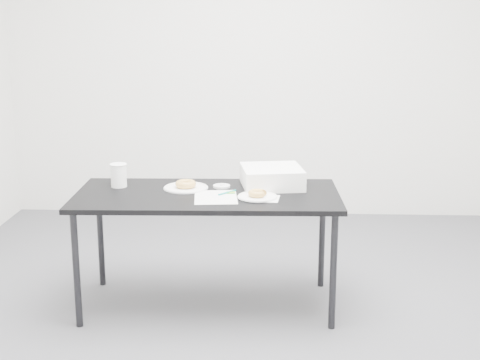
{
  "coord_description": "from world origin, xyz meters",
  "views": [
    {
      "loc": [
        0.17,
        -3.5,
        1.64
      ],
      "look_at": [
        0.0,
        0.02,
        0.77
      ],
      "focal_mm": 50.0,
      "sensor_mm": 36.0,
      "label": 1
    }
  ],
  "objects_px": {
    "donut_far": "(186,184)",
    "plate_far": "(186,188)",
    "pen": "(227,192)",
    "bakery_box": "(272,177)",
    "coffee_cup": "(119,175)",
    "scorecard": "(216,197)",
    "table": "(207,202)",
    "plate_near": "(257,197)",
    "donut_near": "(257,193)"
  },
  "relations": [
    {
      "from": "scorecard",
      "to": "bakery_box",
      "type": "height_order",
      "value": "bakery_box"
    },
    {
      "from": "table",
      "to": "plate_far",
      "type": "distance_m",
      "value": 0.17
    },
    {
      "from": "plate_far",
      "to": "coffee_cup",
      "type": "relative_size",
      "value": 1.86
    },
    {
      "from": "plate_near",
      "to": "bakery_box",
      "type": "bearing_deg",
      "value": 73.3
    },
    {
      "from": "pen",
      "to": "donut_near",
      "type": "height_order",
      "value": "donut_near"
    },
    {
      "from": "scorecard",
      "to": "donut_far",
      "type": "distance_m",
      "value": 0.27
    },
    {
      "from": "pen",
      "to": "plate_near",
      "type": "relative_size",
      "value": 0.62
    },
    {
      "from": "plate_near",
      "to": "scorecard",
      "type": "bearing_deg",
      "value": -179.41
    },
    {
      "from": "coffee_cup",
      "to": "scorecard",
      "type": "bearing_deg",
      "value": -19.84
    },
    {
      "from": "plate_near",
      "to": "donut_far",
      "type": "bearing_deg",
      "value": 156.22
    },
    {
      "from": "scorecard",
      "to": "plate_far",
      "type": "relative_size",
      "value": 1.15
    },
    {
      "from": "plate_near",
      "to": "plate_far",
      "type": "relative_size",
      "value": 0.86
    },
    {
      "from": "pen",
      "to": "donut_far",
      "type": "xyz_separation_m",
      "value": [
        -0.25,
        0.1,
        0.02
      ]
    },
    {
      "from": "plate_near",
      "to": "coffee_cup",
      "type": "height_order",
      "value": "coffee_cup"
    },
    {
      "from": "table",
      "to": "scorecard",
      "type": "distance_m",
      "value": 0.12
    },
    {
      "from": "table",
      "to": "scorecard",
      "type": "xyz_separation_m",
      "value": [
        0.06,
        -0.09,
        0.05
      ]
    },
    {
      "from": "table",
      "to": "pen",
      "type": "height_order",
      "value": "pen"
    },
    {
      "from": "plate_far",
      "to": "donut_far",
      "type": "height_order",
      "value": "donut_far"
    },
    {
      "from": "plate_near",
      "to": "donut_far",
      "type": "relative_size",
      "value": 1.83
    },
    {
      "from": "donut_far",
      "to": "coffee_cup",
      "type": "xyz_separation_m",
      "value": [
        -0.39,
        0.02,
        0.04
      ]
    },
    {
      "from": "donut_near",
      "to": "coffee_cup",
      "type": "relative_size",
      "value": 0.75
    },
    {
      "from": "table",
      "to": "bakery_box",
      "type": "bearing_deg",
      "value": 24.3
    },
    {
      "from": "donut_far",
      "to": "plate_far",
      "type": "bearing_deg",
      "value": 0.0
    },
    {
      "from": "table",
      "to": "donut_far",
      "type": "height_order",
      "value": "donut_far"
    },
    {
      "from": "plate_far",
      "to": "bakery_box",
      "type": "bearing_deg",
      "value": 8.84
    },
    {
      "from": "plate_near",
      "to": "donut_near",
      "type": "distance_m",
      "value": 0.02
    },
    {
      "from": "coffee_cup",
      "to": "donut_far",
      "type": "bearing_deg",
      "value": -3.48
    },
    {
      "from": "scorecard",
      "to": "donut_far",
      "type": "xyz_separation_m",
      "value": [
        -0.19,
        0.19,
        0.03
      ]
    },
    {
      "from": "donut_near",
      "to": "coffee_cup",
      "type": "height_order",
      "value": "coffee_cup"
    },
    {
      "from": "pen",
      "to": "table",
      "type": "bearing_deg",
      "value": 128.64
    },
    {
      "from": "scorecard",
      "to": "bakery_box",
      "type": "xyz_separation_m",
      "value": [
        0.31,
        0.26,
        0.06
      ]
    },
    {
      "from": "coffee_cup",
      "to": "plate_far",
      "type": "bearing_deg",
      "value": -3.48
    },
    {
      "from": "donut_near",
      "to": "donut_far",
      "type": "relative_size",
      "value": 0.86
    },
    {
      "from": "pen",
      "to": "donut_near",
      "type": "distance_m",
      "value": 0.19
    },
    {
      "from": "donut_far",
      "to": "coffee_cup",
      "type": "height_order",
      "value": "coffee_cup"
    },
    {
      "from": "table",
      "to": "scorecard",
      "type": "height_order",
      "value": "scorecard"
    },
    {
      "from": "bakery_box",
      "to": "plate_far",
      "type": "bearing_deg",
      "value": 179.65
    },
    {
      "from": "table",
      "to": "scorecard",
      "type": "bearing_deg",
      "value": -59.16
    },
    {
      "from": "table",
      "to": "bakery_box",
      "type": "distance_m",
      "value": 0.42
    },
    {
      "from": "table",
      "to": "plate_near",
      "type": "xyz_separation_m",
      "value": [
        0.28,
        -0.08,
        0.06
      ]
    },
    {
      "from": "pen",
      "to": "bakery_box",
      "type": "xyz_separation_m",
      "value": [
        0.25,
        0.18,
        0.05
      ]
    },
    {
      "from": "table",
      "to": "plate_far",
      "type": "xyz_separation_m",
      "value": [
        -0.13,
        0.1,
        0.05
      ]
    },
    {
      "from": "pen",
      "to": "bakery_box",
      "type": "distance_m",
      "value": 0.31
    },
    {
      "from": "pen",
      "to": "plate_far",
      "type": "xyz_separation_m",
      "value": [
        -0.25,
        0.1,
        -0.0
      ]
    },
    {
      "from": "plate_near",
      "to": "coffee_cup",
      "type": "relative_size",
      "value": 1.6
    },
    {
      "from": "pen",
      "to": "plate_far",
      "type": "distance_m",
      "value": 0.27
    },
    {
      "from": "plate_far",
      "to": "bakery_box",
      "type": "height_order",
      "value": "bakery_box"
    },
    {
      "from": "scorecard",
      "to": "donut_far",
      "type": "height_order",
      "value": "donut_far"
    },
    {
      "from": "scorecard",
      "to": "pen",
      "type": "relative_size",
      "value": 2.15
    },
    {
      "from": "plate_far",
      "to": "coffee_cup",
      "type": "height_order",
      "value": "coffee_cup"
    }
  ]
}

